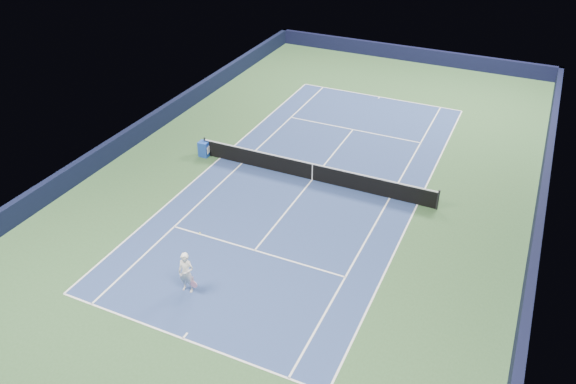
% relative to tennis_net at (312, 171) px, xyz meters
% --- Properties ---
extents(ground, '(40.00, 40.00, 0.00)m').
position_rel_tennis_net_xyz_m(ground, '(0.00, 0.00, -0.50)').
color(ground, '#2E4F2B').
rests_on(ground, ground).
extents(wall_far, '(22.00, 0.35, 1.10)m').
position_rel_tennis_net_xyz_m(wall_far, '(0.00, 19.82, 0.05)').
color(wall_far, black).
rests_on(wall_far, ground).
extents(wall_right, '(0.35, 40.00, 1.10)m').
position_rel_tennis_net_xyz_m(wall_right, '(10.82, 0.00, 0.05)').
color(wall_right, black).
rests_on(wall_right, ground).
extents(wall_left, '(0.35, 40.00, 1.10)m').
position_rel_tennis_net_xyz_m(wall_left, '(-10.82, 0.00, 0.05)').
color(wall_left, black).
rests_on(wall_left, ground).
extents(court_surface, '(10.97, 23.77, 0.01)m').
position_rel_tennis_net_xyz_m(court_surface, '(0.00, 0.00, -0.50)').
color(court_surface, navy).
rests_on(court_surface, ground).
extents(baseline_far, '(10.97, 0.08, 0.00)m').
position_rel_tennis_net_xyz_m(baseline_far, '(0.00, 11.88, -0.50)').
color(baseline_far, white).
rests_on(baseline_far, ground).
extents(baseline_near, '(10.97, 0.08, 0.00)m').
position_rel_tennis_net_xyz_m(baseline_near, '(0.00, -11.88, -0.50)').
color(baseline_near, white).
rests_on(baseline_near, ground).
extents(sideline_doubles_right, '(0.08, 23.77, 0.00)m').
position_rel_tennis_net_xyz_m(sideline_doubles_right, '(5.49, 0.00, -0.50)').
color(sideline_doubles_right, white).
rests_on(sideline_doubles_right, ground).
extents(sideline_doubles_left, '(0.08, 23.77, 0.00)m').
position_rel_tennis_net_xyz_m(sideline_doubles_left, '(-5.49, 0.00, -0.50)').
color(sideline_doubles_left, white).
rests_on(sideline_doubles_left, ground).
extents(sideline_singles_right, '(0.08, 23.77, 0.00)m').
position_rel_tennis_net_xyz_m(sideline_singles_right, '(4.12, 0.00, -0.50)').
color(sideline_singles_right, white).
rests_on(sideline_singles_right, ground).
extents(sideline_singles_left, '(0.08, 23.77, 0.00)m').
position_rel_tennis_net_xyz_m(sideline_singles_left, '(-4.12, 0.00, -0.50)').
color(sideline_singles_left, white).
rests_on(sideline_singles_left, ground).
extents(service_line_far, '(8.23, 0.08, 0.00)m').
position_rel_tennis_net_xyz_m(service_line_far, '(0.00, 6.40, -0.50)').
color(service_line_far, white).
rests_on(service_line_far, ground).
extents(service_line_near, '(8.23, 0.08, 0.00)m').
position_rel_tennis_net_xyz_m(service_line_near, '(0.00, -6.40, -0.50)').
color(service_line_near, white).
rests_on(service_line_near, ground).
extents(center_service_line, '(0.08, 12.80, 0.00)m').
position_rel_tennis_net_xyz_m(center_service_line, '(0.00, 0.00, -0.50)').
color(center_service_line, white).
rests_on(center_service_line, ground).
extents(center_mark_far, '(0.08, 0.30, 0.00)m').
position_rel_tennis_net_xyz_m(center_mark_far, '(0.00, 11.73, -0.50)').
color(center_mark_far, white).
rests_on(center_mark_far, ground).
extents(center_mark_near, '(0.08, 0.30, 0.00)m').
position_rel_tennis_net_xyz_m(center_mark_near, '(0.00, -11.73, -0.50)').
color(center_mark_near, white).
rests_on(center_mark_near, ground).
extents(tennis_net, '(12.90, 0.10, 1.07)m').
position_rel_tennis_net_xyz_m(tennis_net, '(0.00, 0.00, 0.00)').
color(tennis_net, black).
rests_on(tennis_net, ground).
extents(sponsor_cube, '(0.60, 0.48, 0.87)m').
position_rel_tennis_net_xyz_m(sponsor_cube, '(-6.40, -0.13, -0.07)').
color(sponsor_cube, '#1C43AB').
rests_on(sponsor_cube, ground).
extents(tennis_player, '(0.82, 1.27, 2.16)m').
position_rel_tennis_net_xyz_m(tennis_player, '(-1.20, -9.68, 0.39)').
color(tennis_player, white).
rests_on(tennis_player, ground).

